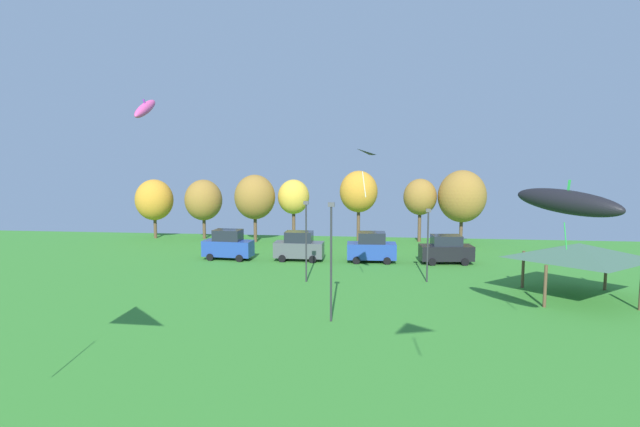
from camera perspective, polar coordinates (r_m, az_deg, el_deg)
The scene contains 18 objects.
kite_flying_0 at distance 34.68m, azimuth -19.36°, elevation 11.24°, with size 0.70×3.06×1.85m.
kite_flying_2 at distance 25.19m, azimuth 26.41°, elevation 1.18°, with size 4.18×4.48×3.18m.
kite_flying_3 at distance 30.01m, azimuth 4.19°, elevation 6.18°, with size 1.32×1.74×2.58m.
parked_car_leftmost at distance 45.36m, azimuth -10.47°, elevation -3.56°, with size 4.52×2.21×2.69m.
parked_car_second_from_left at distance 44.14m, azimuth -2.42°, elevation -3.78°, with size 4.35×2.02×2.61m.
parked_car_third_from_left at distance 43.70m, azimuth 5.91°, elevation -3.89°, with size 4.28×2.22×2.64m.
parked_car_rightmost_in_row at distance 44.29m, azimuth 14.22°, elevation -4.02°, with size 4.63×2.45×2.45m.
park_pavilion at distance 36.09m, azimuth 27.48°, elevation -3.84°, with size 7.06×5.98×3.60m.
light_post_0 at distance 36.25m, azimuth -1.59°, elevation -2.63°, with size 0.36×0.20×5.93m.
light_post_1 at distance 37.03m, azimuth 12.21°, elevation -3.02°, with size 0.36×0.20×5.38m.
light_post_2 at distance 27.36m, azimuth 1.28°, elevation -4.80°, with size 0.36×0.20×6.63m.
treeline_tree_0 at distance 59.23m, azimuth -18.41°, elevation 1.48°, with size 4.19×4.19×6.66m.
treeline_tree_1 at distance 57.41m, azimuth -13.17°, elevation 1.50°, with size 4.16×4.16×6.66m.
treeline_tree_2 at distance 53.99m, azimuth -7.46°, elevation 1.86°, with size 4.36×4.36×7.28m.
treeline_tree_3 at distance 54.01m, azimuth -3.04°, elevation 1.89°, with size 3.40×3.40×6.75m.
treeline_tree_4 at distance 54.56m, azimuth 4.44°, elevation 2.49°, with size 4.13×4.13×7.68m.
treeline_tree_5 at distance 54.77m, azimuth 11.36°, elevation 1.85°, with size 3.56×3.56×6.84m.
treeline_tree_6 at distance 54.98m, azimuth 15.92°, elevation 1.89°, with size 5.04×5.04×7.78m.
Camera 1 is at (-0.14, 2.87, 8.98)m, focal length 28.00 mm.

